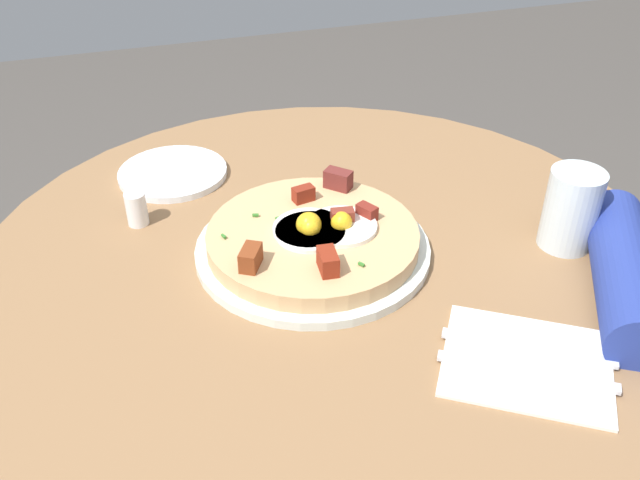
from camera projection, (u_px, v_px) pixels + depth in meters
name	position (u px, v px, depth m)	size (l,w,h in m)	color
dining_table	(326.00, 355.00, 0.99)	(0.89, 0.89, 0.75)	olive
pizza_plate	(313.00, 249.00, 0.89)	(0.29, 0.29, 0.01)	silver
breakfast_pizza	(314.00, 236.00, 0.88)	(0.26, 0.26, 0.05)	tan
bread_plate	(173.00, 173.00, 1.05)	(0.16, 0.16, 0.01)	white
napkin	(527.00, 363.00, 0.73)	(0.17, 0.14, 0.00)	white
fork	(527.00, 372.00, 0.71)	(0.18, 0.01, 0.01)	silver
knife	(528.00, 348.00, 0.74)	(0.18, 0.01, 0.01)	silver
water_glass	(571.00, 209.00, 0.88)	(0.07, 0.07, 0.10)	silver
salt_shaker	(136.00, 209.00, 0.93)	(0.03, 0.03, 0.05)	white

